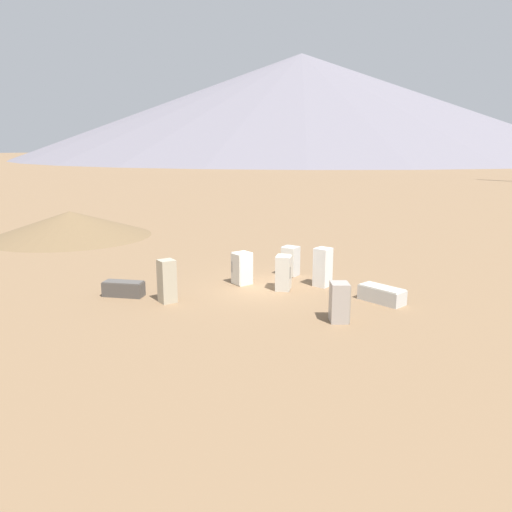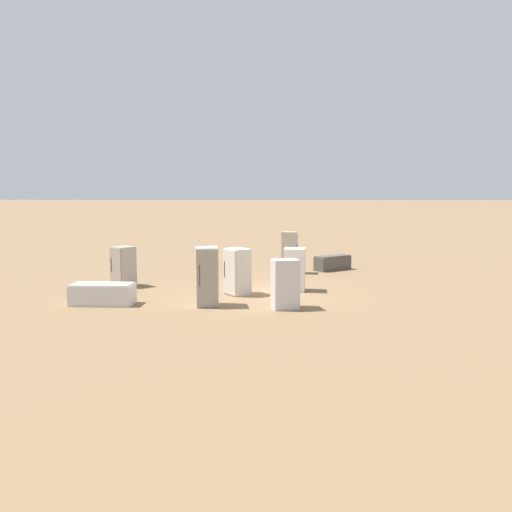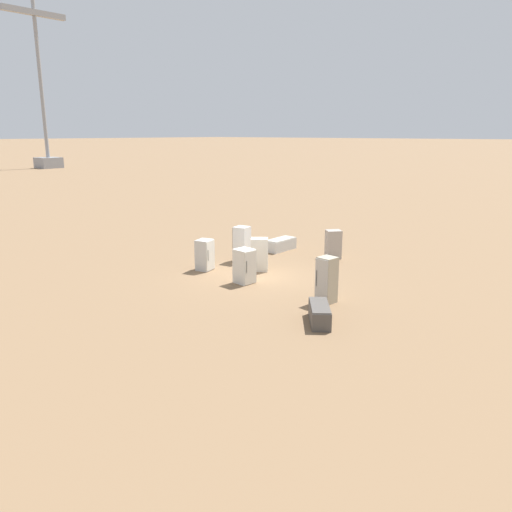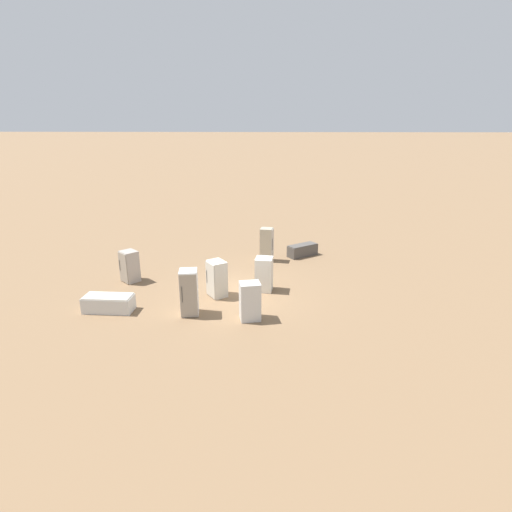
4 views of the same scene
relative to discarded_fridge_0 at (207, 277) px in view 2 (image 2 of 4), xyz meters
The scene contains 9 objects.
ground_plane 2.91m from the discarded_fridge_0, 53.05° to the left, with size 1000.00×1000.00×0.00m, color #846647.
discarded_fridge_0 is the anchor object (origin of this frame).
discarded_fridge_1 3.65m from the discarded_fridge_0, 43.98° to the left, with size 0.75×0.80×1.46m.
discarded_fridge_2 1.90m from the discarded_fridge_0, 67.52° to the left, with size 0.96×0.98×1.52m.
discarded_fridge_3 8.71m from the discarded_fridge_0, 59.52° to the left, with size 1.71×1.55×0.64m.
discarded_fridge_4 3.20m from the discarded_fridge_0, behind, with size 1.86×0.79×0.63m.
discarded_fridge_5 2.31m from the discarded_fridge_0, ahead, with size 0.86×0.81×1.43m.
discarded_fridge_6 6.99m from the discarded_fridge_0, 68.97° to the left, with size 0.71×0.67×1.74m.
discarded_fridge_7 4.65m from the discarded_fridge_0, 138.93° to the left, with size 0.97×0.96×1.43m.
Camera 2 is at (0.57, -16.61, 3.20)m, focal length 35.00 mm.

